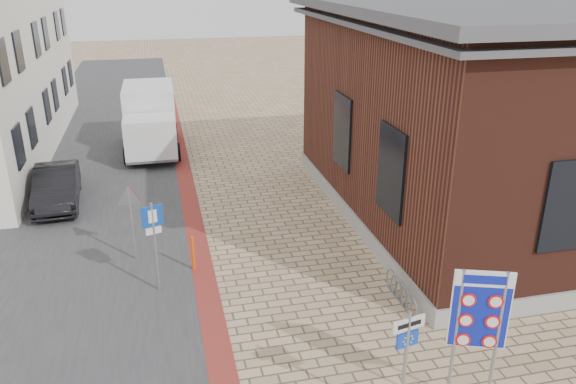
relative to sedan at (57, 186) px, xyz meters
name	(u,v)px	position (x,y,z in m)	size (l,w,h in m)	color
ground	(324,377)	(6.50, -10.84, -0.66)	(120.00, 120.00, 0.00)	tan
road_strip	(98,164)	(1.00, 4.16, -0.65)	(7.00, 60.00, 0.02)	#38383A
curb_strip	(190,201)	(4.50, -0.84, -0.65)	(0.60, 40.00, 0.02)	maroon
brick_building	(528,108)	(15.49, -3.85, 2.82)	(13.00, 13.00, 6.80)	gray
bike_rack	(401,293)	(9.15, -8.64, -0.40)	(0.08, 1.80, 0.60)	slate
sedan	(57,186)	(0.00, 0.00, 0.00)	(1.40, 4.03, 1.33)	black
box_truck	(150,119)	(3.30, 5.59, 0.80)	(2.38, 5.45, 2.84)	slate
border_sign	(480,313)	(8.84, -12.34, 1.50)	(0.98, 0.39, 3.00)	gray
essen_sign	(406,351)	(7.50, -12.34, 0.93)	(0.64, 0.17, 2.41)	gray
parking_sign	(154,232)	(3.31, -6.70, 1.00)	(0.53, 0.20, 2.45)	gray
yield_sign	(130,205)	(2.70, -4.84, 1.04)	(0.80, 0.13, 2.25)	gray
bollard	(193,254)	(4.27, -5.84, -0.16)	(0.09, 0.09, 1.02)	#EA4F0C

